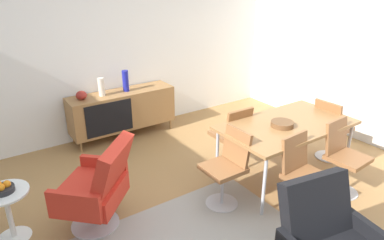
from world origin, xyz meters
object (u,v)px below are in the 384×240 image
(vase_sculptural_dark, at_px, (101,87))
(dining_chair_front_right, at_px, (343,155))
(dining_table, at_px, (287,127))
(dining_chair_back_left, at_px, (232,135))
(wooden_bowl_on_table, at_px, (282,124))
(vase_cobalt, at_px, (126,81))
(side_table_round, at_px, (8,209))
(sideboard, at_px, (122,110))
(dining_chair_far_end, at_px, (331,127))
(vase_ceramic_small, at_px, (81,95))
(dining_chair_near_window, at_px, (227,165))
(dining_chair_front_left, at_px, (302,173))
(fruit_bowl, at_px, (3,188))
(lounge_chair_red, at_px, (97,186))

(vase_sculptural_dark, height_order, dining_chair_front_right, vase_sculptural_dark)
(dining_table, height_order, dining_chair_back_left, dining_chair_back_left)
(dining_table, relative_size, wooden_bowl_on_table, 6.15)
(vase_cobalt, relative_size, dining_table, 0.20)
(vase_sculptural_dark, height_order, side_table_round, vase_sculptural_dark)
(sideboard, distance_m, dining_chair_far_end, 3.01)
(vase_ceramic_small, distance_m, side_table_round, 2.03)
(vase_cobalt, xyz_separation_m, wooden_bowl_on_table, (0.91, -2.27, -0.11))
(dining_chair_near_window, bearing_deg, dining_table, -0.01)
(dining_chair_far_end, bearing_deg, dining_chair_front_right, -134.32)
(vase_ceramic_small, height_order, dining_chair_back_left, dining_chair_back_left)
(vase_sculptural_dark, bearing_deg, sideboard, -0.37)
(vase_cobalt, distance_m, dining_chair_near_window, 2.28)
(dining_chair_front_right, distance_m, side_table_round, 3.54)
(vase_cobalt, distance_m, dining_chair_front_right, 3.15)
(sideboard, relative_size, dining_table, 1.00)
(dining_chair_far_end, relative_size, dining_chair_near_window, 1.00)
(dining_chair_front_left, distance_m, fruit_bowl, 2.90)
(vase_ceramic_small, bearing_deg, dining_table, -52.80)
(vase_sculptural_dark, relative_size, dining_chair_far_end, 0.31)
(dining_chair_far_end, distance_m, dining_chair_back_left, 1.36)
(vase_cobalt, bearing_deg, dining_chair_far_end, -49.58)
(side_table_round, bearing_deg, dining_chair_front_right, -21.15)
(sideboard, height_order, wooden_bowl_on_table, wooden_bowl_on_table)
(dining_chair_front_left, height_order, lounge_chair_red, lounge_chair_red)
(dining_chair_back_left, bearing_deg, vase_sculptural_dark, 121.96)
(lounge_chair_red, bearing_deg, vase_cobalt, 57.73)
(dining_chair_front_right, bearing_deg, dining_table, 121.73)
(dining_table, distance_m, dining_chair_front_left, 0.70)
(vase_cobalt, distance_m, vase_sculptural_dark, 0.38)
(dining_table, bearing_deg, dining_chair_front_left, -122.38)
(vase_cobalt, relative_size, dining_chair_near_window, 0.37)
(vase_ceramic_small, distance_m, dining_chair_near_window, 2.41)
(dining_chair_front_right, bearing_deg, sideboard, 117.50)
(wooden_bowl_on_table, distance_m, dining_chair_back_left, 0.70)
(dining_table, height_order, side_table_round, dining_table)
(dining_chair_near_window, relative_size, fruit_bowl, 4.28)
(wooden_bowl_on_table, xyz_separation_m, lounge_chair_red, (-2.07, 0.43, -0.30))
(dining_chair_far_end, xyz_separation_m, dining_chair_near_window, (-1.78, 0.00, 0.00))
(vase_ceramic_small, bearing_deg, vase_cobalt, 0.00)
(dining_chair_near_window, distance_m, dining_chair_front_right, 1.36)
(lounge_chair_red, bearing_deg, wooden_bowl_on_table, -11.65)
(wooden_bowl_on_table, bearing_deg, dining_chair_far_end, 1.31)
(wooden_bowl_on_table, bearing_deg, vase_sculptural_dark, 119.57)
(dining_table, height_order, dining_chair_front_left, dining_chair_front_left)
(dining_chair_near_window, distance_m, dining_chair_front_left, 0.77)
(dining_chair_near_window, height_order, dining_chair_back_left, same)
(vase_cobalt, bearing_deg, dining_chair_back_left, -68.23)
(dining_table, bearing_deg, vase_sculptural_dark, 122.01)
(dining_table, relative_size, dining_chair_front_right, 1.87)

